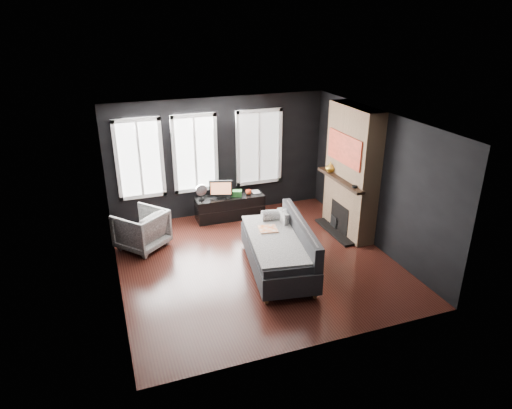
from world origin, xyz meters
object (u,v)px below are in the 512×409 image
object	(u,v)px
sofa	(278,246)
monitor	(221,188)
mantel_vase	(330,167)
book	(252,188)
armchair	(141,228)
mug	(249,192)
media_console	(230,207)

from	to	relation	value
sofa	monitor	distance (m)	2.50
mantel_vase	sofa	bearing A→B (deg)	-141.09
monitor	book	xyz separation A→B (m)	(0.76, 0.07, -0.11)
armchair	mug	size ratio (longest dim) A/B	6.55
mantel_vase	book	bearing A→B (deg)	141.67
armchair	mantel_vase	distance (m)	4.11
sofa	armchair	xyz separation A→B (m)	(-2.22, 1.71, -0.04)
sofa	mug	size ratio (longest dim) A/B	16.76
book	mantel_vase	size ratio (longest dim) A/B	1.12
armchair	mug	xyz separation A→B (m)	(2.51, 0.75, 0.17)
media_console	book	world-z (taller)	book
media_console	mantel_vase	distance (m)	2.45
monitor	armchair	bearing A→B (deg)	-141.11
sofa	armchair	size ratio (longest dim) A/B	2.56
monitor	mug	xyz separation A→B (m)	(0.65, -0.00, -0.17)
monitor	sofa	bearing A→B (deg)	-64.60
mug	armchair	bearing A→B (deg)	-163.44
armchair	media_console	bearing A→B (deg)	160.21
media_console	mug	distance (m)	0.55
armchair	media_console	distance (m)	2.21
armchair	monitor	world-z (taller)	monitor
media_console	monitor	bearing A→B (deg)	-171.63
mantel_vase	media_console	bearing A→B (deg)	151.53
sofa	armchair	distance (m)	2.80
mug	mantel_vase	xyz separation A→B (m)	(1.49, -1.02, 0.73)
armchair	media_console	size ratio (longest dim) A/B	0.56
mug	media_console	bearing A→B (deg)	176.34
sofa	media_console	xyz separation A→B (m)	(-0.16, 2.49, -0.21)
sofa	book	xyz separation A→B (m)	(0.40, 2.53, 0.18)
book	mantel_vase	distance (m)	1.89
sofa	mantel_vase	xyz separation A→B (m)	(1.78, 1.44, 0.86)
armchair	book	bearing A→B (deg)	157.03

